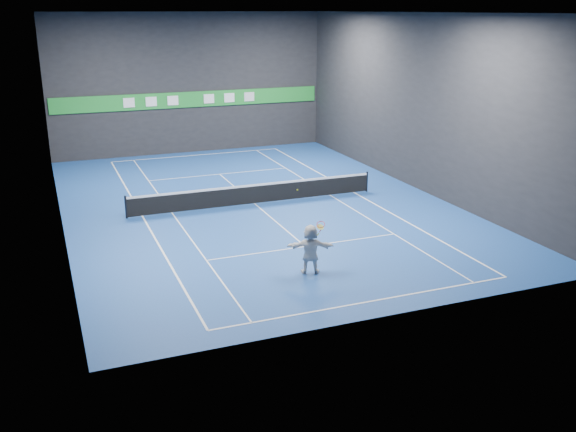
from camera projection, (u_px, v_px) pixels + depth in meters
name	position (u px, v px, depth m)	size (l,w,h in m)	color
ground	(255.00, 204.00, 31.58)	(26.00, 26.00, 0.00)	navy
ceiling	(252.00, 12.00, 28.81)	(26.00, 26.00, 0.00)	black
wall_back	(190.00, 84.00, 41.71)	(18.00, 0.10, 9.00)	black
wall_front	(395.00, 177.00, 18.68)	(18.00, 0.10, 9.00)	black
wall_left	(51.00, 125.00, 27.06)	(0.10, 26.00, 9.00)	black
wall_right	(417.00, 103.00, 33.33)	(0.10, 26.00, 9.00)	black
baseline_near	(370.00, 301.00, 21.05)	(10.98, 0.08, 0.01)	white
baseline_far	(197.00, 155.00, 42.11)	(10.98, 0.08, 0.01)	white
sideline_doubles_left	(143.00, 216.00, 29.67)	(0.08, 23.78, 0.01)	white
sideline_doubles_right	(354.00, 193.00, 33.49)	(0.08, 23.78, 0.01)	white
sideline_singles_left	(172.00, 213.00, 30.15)	(0.06, 23.78, 0.01)	white
sideline_singles_right	(330.00, 195.00, 33.01)	(0.06, 23.78, 0.01)	white
service_line_near	(305.00, 246.00, 25.91)	(8.23, 0.06, 0.01)	white
service_line_far	(220.00, 174.00, 37.25)	(8.23, 0.06, 0.01)	white
center_service_line	(255.00, 204.00, 31.58)	(0.06, 12.80, 0.01)	white
player	(310.00, 249.00, 23.08)	(1.70, 0.54, 1.83)	silver
tennis_ball	(297.00, 190.00, 22.47)	(0.06, 0.06, 0.06)	yellow
tennis_net	(255.00, 193.00, 31.41)	(12.50, 0.10, 1.07)	black
sponsor_banner	(191.00, 100.00, 41.96)	(17.64, 0.11, 1.00)	green
tennis_racket	(320.00, 226.00, 23.01)	(0.42, 0.38, 0.61)	red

